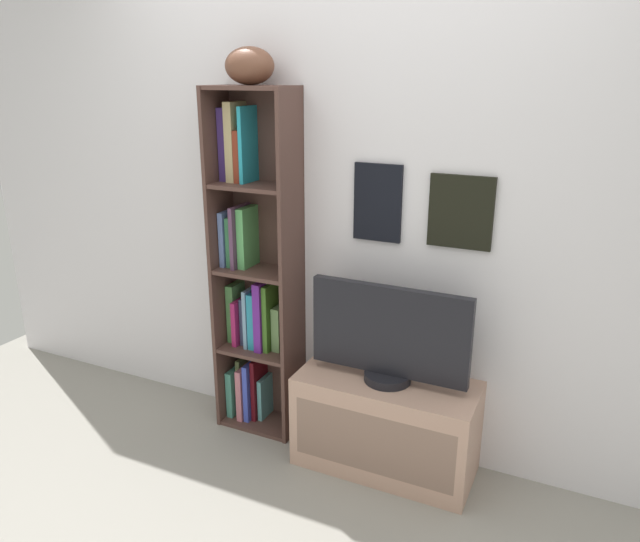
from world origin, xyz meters
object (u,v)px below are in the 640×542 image
at_px(football, 249,66).
at_px(television, 389,336).
at_px(bookshelf, 254,280).
at_px(tv_stand, 385,424).

relative_size(football, television, 0.34).
height_order(bookshelf, television, bookshelf).
xyz_separation_m(football, tv_stand, (0.74, -0.07, -1.64)).
bearing_deg(bookshelf, football, -39.21).
bearing_deg(football, tv_stand, -5.50).
bearing_deg(television, bookshelf, 172.64).
bearing_deg(football, television, -5.41).
distance_m(bookshelf, tv_stand, 0.98).
xyz_separation_m(tv_stand, television, (0.00, 0.00, 0.46)).
distance_m(tv_stand, television, 0.46).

